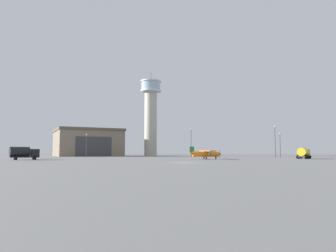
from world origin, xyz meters
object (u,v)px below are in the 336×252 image
light_post_east (275,139)px  light_post_north (86,143)px  airplane_orange (205,153)px  truck_fuel_tanker_black (24,153)px  control_tower (151,112)px  truck_fuel_tanker_yellow (303,153)px  light_post_west (280,142)px  light_post_centre (191,140)px

light_post_east → light_post_north: light_post_east is taller
airplane_orange → truck_fuel_tanker_black: (-41.47, -8.28, 0.20)m
control_tower → truck_fuel_tanker_yellow: size_ratio=5.79×
truck_fuel_tanker_yellow → light_post_east: bearing=45.4°
light_post_west → light_post_centre: size_ratio=0.83×
light_post_north → light_post_centre: 34.87m
control_tower → truck_fuel_tanker_black: size_ratio=5.95×
light_post_west → truck_fuel_tanker_yellow: bearing=-92.0°
airplane_orange → light_post_east: bearing=28.7°
airplane_orange → light_post_east: size_ratio=1.09×
control_tower → light_post_north: (-17.58, -29.09, -13.82)m
light_post_east → light_post_centre: light_post_centre is taller
control_tower → light_post_north: control_tower is taller
airplane_orange → light_post_east: light_post_east is taller
truck_fuel_tanker_black → truck_fuel_tanker_yellow: 68.22m
light_post_north → airplane_orange: bearing=-31.7°
truck_fuel_tanker_yellow → light_post_east: (-3.56, 12.75, 4.09)m
airplane_orange → light_post_north: bearing=136.7°
truck_fuel_tanker_black → light_post_north: 32.08m
control_tower → truck_fuel_tanker_yellow: control_tower is taller
light_post_centre → airplane_orange: bearing=-83.0°
light_post_north → light_post_centre: bearing=7.2°
light_post_centre → light_post_north: bearing=-172.8°
truck_fuel_tanker_yellow → light_post_north: 65.82m
light_post_centre → truck_fuel_tanker_black: bearing=-136.5°
airplane_orange → light_post_north: light_post_north is taller
control_tower → light_post_centre: control_tower is taller
truck_fuel_tanker_black → light_post_west: (67.57, 36.87, 3.23)m
truck_fuel_tanker_black → light_post_centre: 52.61m
control_tower → truck_fuel_tanker_yellow: bearing=-45.7°
airplane_orange → light_post_centre: light_post_centre is taller
airplane_orange → light_post_west: size_ratio=1.30×
light_post_north → light_post_centre: light_post_centre is taller
control_tower → light_post_north: 36.70m
light_post_centre → light_post_east: bearing=-20.4°
truck_fuel_tanker_yellow → airplane_orange: bearing=132.6°
light_post_west → truck_fuel_tanker_black: bearing=-151.4°
truck_fuel_tanker_black → light_post_east: (63.21, 26.75, 4.03)m
control_tower → light_post_east: 55.72m
airplane_orange → light_post_east: 28.84m
control_tower → light_post_east: (42.16, -34.09, -12.81)m
truck_fuel_tanker_black → airplane_orange: bearing=-29.6°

